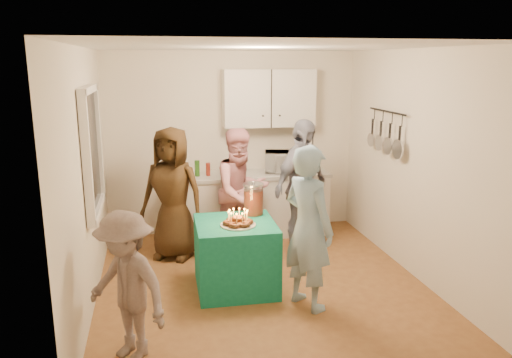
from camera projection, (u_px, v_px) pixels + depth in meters
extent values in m
plane|color=brown|center=(262.00, 285.00, 5.61)|extent=(4.00, 4.00, 0.00)
plane|color=white|center=(263.00, 47.00, 5.01)|extent=(4.00, 4.00, 0.00)
plane|color=silver|center=(233.00, 143.00, 7.22)|extent=(3.60, 3.60, 0.00)
plane|color=silver|center=(86.00, 181.00, 4.95)|extent=(4.00, 4.00, 0.00)
plane|color=silver|center=(417.00, 166.00, 5.67)|extent=(4.00, 4.00, 0.00)
cube|color=black|center=(91.00, 151.00, 5.19)|extent=(0.04, 1.00, 1.20)
cube|color=white|center=(250.00, 206.00, 7.17)|extent=(2.20, 0.58, 0.86)
cube|color=beige|center=(250.00, 175.00, 7.07)|extent=(2.24, 0.62, 0.05)
cube|color=white|center=(269.00, 98.00, 7.02)|extent=(1.30, 0.30, 0.80)
cube|color=black|center=(384.00, 131.00, 6.25)|extent=(0.12, 1.00, 0.60)
imported|color=white|center=(284.00, 162.00, 7.12)|extent=(0.60, 0.47, 0.29)
cube|color=#12775A|center=(236.00, 256.00, 5.47)|extent=(0.87, 0.87, 0.76)
cylinder|color=#BA320E|center=(253.00, 200.00, 5.64)|extent=(0.22, 0.22, 0.34)
imported|color=#8EB5CF|center=(308.00, 228.00, 4.97)|extent=(0.64, 0.73, 1.68)
imported|color=brown|center=(172.00, 193.00, 6.26)|extent=(0.97, 0.85, 1.68)
imported|color=#C86880|center=(241.00, 192.00, 6.43)|extent=(0.96, 0.86, 1.64)
imported|color=#101436|center=(301.00, 187.00, 6.45)|extent=(1.07, 0.97, 1.75)
imported|color=#62524F|center=(127.00, 286.00, 4.11)|extent=(0.93, 0.93, 1.30)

